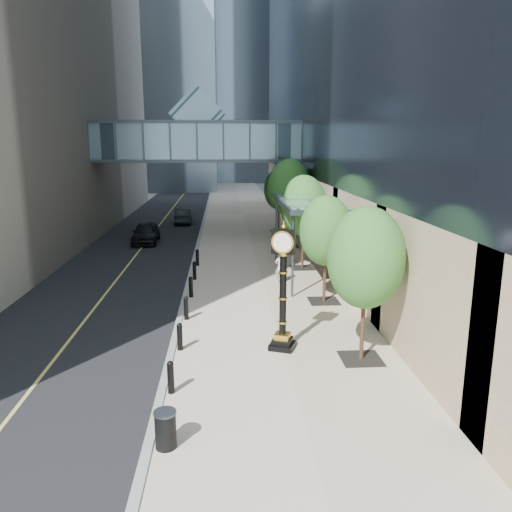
{
  "coord_description": "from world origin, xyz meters",
  "views": [
    {
      "loc": [
        -1.06,
        -12.75,
        7.31
      ],
      "look_at": [
        0.14,
        5.62,
        3.17
      ],
      "focal_mm": 35.0,
      "sensor_mm": 36.0,
      "label": 1
    }
  ],
  "objects_px": {
    "car_near": "(146,232)",
    "pedestrian": "(280,267)",
    "street_clock": "(283,296)",
    "car_far": "(183,215)",
    "trash_bin": "(166,430)"
  },
  "relations": [
    {
      "from": "car_far",
      "to": "pedestrian",
      "type": "bearing_deg",
      "value": 105.61
    },
    {
      "from": "trash_bin",
      "to": "car_near",
      "type": "distance_m",
      "value": 26.87
    },
    {
      "from": "car_near",
      "to": "pedestrian",
      "type": "bearing_deg",
      "value": -54.92
    },
    {
      "from": "trash_bin",
      "to": "pedestrian",
      "type": "height_order",
      "value": "pedestrian"
    },
    {
      "from": "trash_bin",
      "to": "street_clock",
      "type": "bearing_deg",
      "value": 58.79
    },
    {
      "from": "pedestrian",
      "to": "car_near",
      "type": "height_order",
      "value": "pedestrian"
    },
    {
      "from": "car_near",
      "to": "car_far",
      "type": "relative_size",
      "value": 1.06
    },
    {
      "from": "street_clock",
      "to": "car_near",
      "type": "bearing_deg",
      "value": 131.9
    },
    {
      "from": "street_clock",
      "to": "car_far",
      "type": "height_order",
      "value": "street_clock"
    },
    {
      "from": "trash_bin",
      "to": "pedestrian",
      "type": "distance_m",
      "value": 15.43
    },
    {
      "from": "trash_bin",
      "to": "car_far",
      "type": "distance_m",
      "value": 36.13
    },
    {
      "from": "street_clock",
      "to": "trash_bin",
      "type": "height_order",
      "value": "street_clock"
    },
    {
      "from": "car_near",
      "to": "car_far",
      "type": "distance_m",
      "value": 9.78
    },
    {
      "from": "street_clock",
      "to": "pedestrian",
      "type": "relative_size",
      "value": 2.78
    },
    {
      "from": "street_clock",
      "to": "car_near",
      "type": "xyz_separation_m",
      "value": [
        -7.95,
        20.65,
        -1.24
      ]
    }
  ]
}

